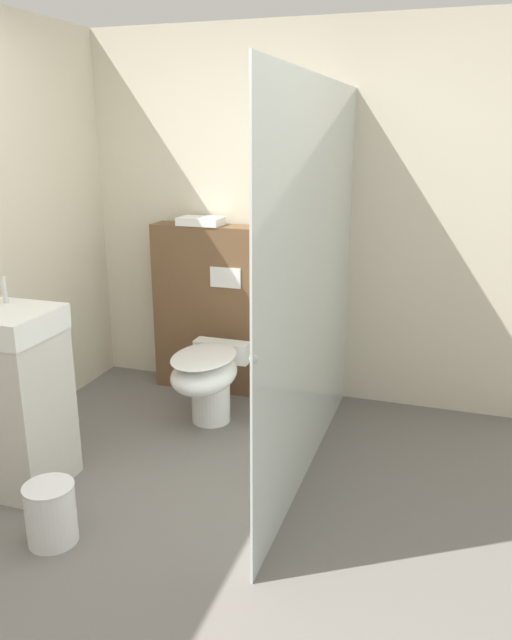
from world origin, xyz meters
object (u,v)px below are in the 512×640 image
(toilet, at_px, (208,377))
(hair_drier, at_px, (293,214))
(sink_vanity, at_px, (2,398))
(waste_bin, at_px, (51,514))

(toilet, xyz_separation_m, hair_drier, (0.38, 0.59, 0.97))
(sink_vanity, bearing_deg, toilet, 52.29)
(hair_drier, distance_m, waste_bin, 2.34)
(toilet, relative_size, hair_drier, 3.46)
(waste_bin, bearing_deg, hair_drier, 72.80)
(toilet, height_order, hair_drier, hair_drier)
(sink_vanity, height_order, hair_drier, hair_drier)
(toilet, distance_m, hair_drier, 1.20)
(sink_vanity, height_order, waste_bin, sink_vanity)
(toilet, relative_size, waste_bin, 2.22)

